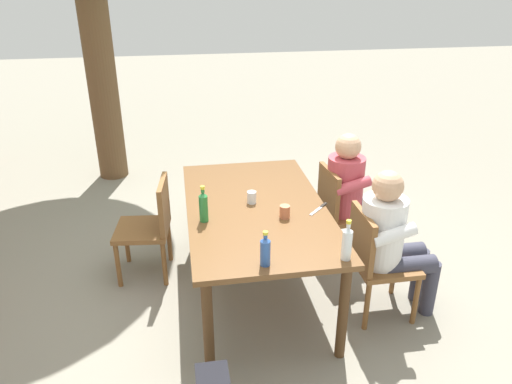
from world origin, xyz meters
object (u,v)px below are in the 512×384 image
at_px(chair_far_right, 151,223).
at_px(backpack_by_near_side, 216,199).
at_px(chair_near_right, 340,208).
at_px(chair_near_left, 375,258).
at_px(person_in_plaid_shirt, 353,190).
at_px(bottle_clear, 347,242).
at_px(cup_terracotta, 285,212).
at_px(bottle_green, 203,206).
at_px(table_knife, 320,208).
at_px(dining_table, 256,216).
at_px(bottle_blue, 265,251).
at_px(person_in_white_shirt, 392,237).
at_px(cup_glass, 252,197).

distance_m(chair_far_right, backpack_by_near_side, 1.23).
distance_m(chair_near_right, chair_far_right, 1.65).
bearing_deg(chair_near_left, person_in_plaid_shirt, -7.59).
height_order(bottle_clear, cup_terracotta, bottle_clear).
relative_size(person_in_plaid_shirt, bottle_green, 4.29).
bearing_deg(table_knife, chair_near_right, -34.27).
height_order(dining_table, table_knife, table_knife).
height_order(bottle_clear, table_knife, bottle_clear).
xyz_separation_m(dining_table, chair_far_right, (0.40, 0.83, -0.21)).
height_order(bottle_blue, table_knife, bottle_blue).
distance_m(chair_near_left, bottle_green, 1.32).
height_order(bottle_clear, backpack_by_near_side, bottle_clear).
xyz_separation_m(person_in_white_shirt, cup_glass, (0.47, 0.96, 0.17)).
bearing_deg(table_knife, bottle_blue, 141.23).
distance_m(chair_near_right, bottle_blue, 1.55).
distance_m(dining_table, cup_terracotta, 0.31).
relative_size(cup_terracotta, table_knife, 0.52).
relative_size(person_in_white_shirt, table_knife, 6.38).
xyz_separation_m(dining_table, person_in_white_shirt, (-0.41, -0.94, -0.04)).
relative_size(person_in_plaid_shirt, backpack_by_near_side, 3.05).
relative_size(chair_far_right, person_in_plaid_shirt, 0.74).
xyz_separation_m(bottle_green, backpack_by_near_side, (1.58, -0.21, -0.71)).
bearing_deg(bottle_green, chair_near_left, -101.00).
relative_size(bottle_clear, backpack_by_near_side, 0.71).
bearing_deg(chair_near_left, cup_glass, 60.85).
bearing_deg(chair_near_left, bottle_clear, 136.02).
distance_m(bottle_blue, bottle_clear, 0.51).
bearing_deg(chair_far_right, person_in_plaid_shirt, -89.72).
bearing_deg(chair_near_left, cup_terracotta, 73.35).
height_order(chair_near_right, person_in_plaid_shirt, person_in_plaid_shirt).
distance_m(person_in_plaid_shirt, bottle_green, 1.48).
relative_size(bottle_green, cup_glass, 2.90).
height_order(chair_near_left, chair_far_right, same).
distance_m(bottle_blue, cup_glass, 0.86).
bearing_deg(bottle_clear, person_in_white_shirt, -50.97).
bearing_deg(person_in_white_shirt, cup_glass, 63.72).
height_order(person_in_white_shirt, table_knife, person_in_white_shirt).
height_order(dining_table, chair_near_right, chair_near_right).
bearing_deg(person_in_plaid_shirt, chair_near_left, 172.41).
height_order(dining_table, chair_near_left, chair_near_left).
height_order(chair_far_right, bottle_green, bottle_green).
bearing_deg(person_in_plaid_shirt, chair_far_right, 90.28).
xyz_separation_m(bottle_clear, table_knife, (0.70, -0.04, -0.11)).
bearing_deg(backpack_by_near_side, chair_far_right, 148.25).
height_order(person_in_plaid_shirt, bottle_blue, person_in_plaid_shirt).
bearing_deg(bottle_clear, backpack_by_near_side, 15.92).
bearing_deg(cup_terracotta, bottle_green, 85.55).
xyz_separation_m(chair_near_left, cup_terracotta, (0.19, 0.65, 0.34)).
distance_m(person_in_plaid_shirt, cup_glass, 1.03).
bearing_deg(bottle_clear, chair_far_right, 46.01).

